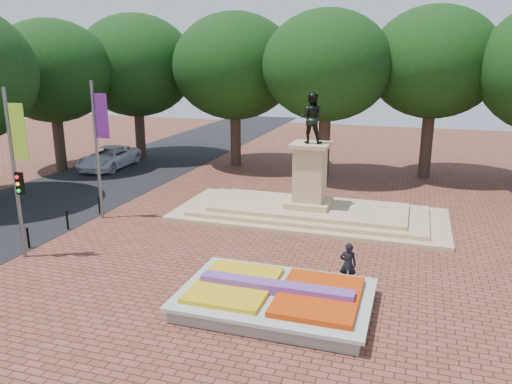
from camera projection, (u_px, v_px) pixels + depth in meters
ground at (264, 279)px, 18.85m from camera, size 90.00×90.00×0.00m
asphalt_street at (34, 207)px, 27.88m from camera, size 9.00×90.00×0.02m
flower_bed at (276, 297)px, 16.61m from camera, size 6.30×4.30×0.91m
monument at (309, 200)px, 25.96m from camera, size 14.00×6.00×6.40m
tree_row_back at (378, 79)px, 32.92m from camera, size 44.80×8.80×10.43m
banner_poles at (10, 168)px, 19.62m from camera, size 0.88×11.17×7.00m
bollard_row at (5, 248)px, 20.51m from camera, size 0.12×13.12×0.98m
van at (109, 158)px, 37.24m from camera, size 3.04×5.99×1.62m
pedestrian at (348, 265)px, 18.09m from camera, size 0.65×0.46×1.68m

